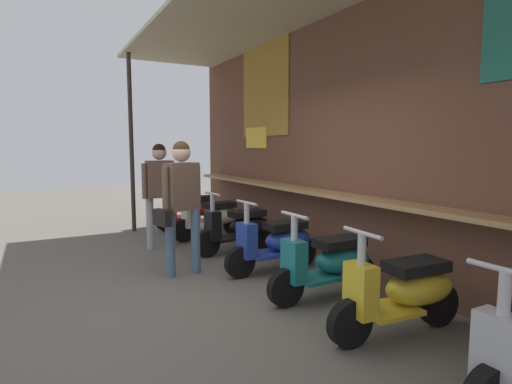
% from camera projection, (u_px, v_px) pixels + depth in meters
% --- Properties ---
extents(ground_plane, '(27.19, 27.19, 0.00)m').
position_uv_depth(ground_plane, '(219.00, 297.00, 4.47)').
color(ground_plane, '#605B54').
extents(market_stall_facade, '(9.71, 2.29, 3.66)m').
position_uv_depth(market_stall_facade, '(354.00, 118.00, 5.15)').
color(market_stall_facade, brown).
rests_on(market_stall_facade, ground_plane).
extents(scooter_red, '(0.46, 1.40, 0.97)m').
position_uv_depth(scooter_red, '(194.00, 209.00, 8.20)').
color(scooter_red, red).
rests_on(scooter_red, ground_plane).
extents(scooter_cream, '(0.46, 1.40, 0.97)m').
position_uv_depth(scooter_cream, '(214.00, 217.00, 7.32)').
color(scooter_cream, beige).
rests_on(scooter_cream, ground_plane).
extents(scooter_black, '(0.48, 1.40, 0.97)m').
position_uv_depth(scooter_black, '(241.00, 227.00, 6.37)').
color(scooter_black, black).
rests_on(scooter_black, ground_plane).
extents(scooter_blue, '(0.48, 1.40, 0.97)m').
position_uv_depth(scooter_blue, '(278.00, 242.00, 5.40)').
color(scooter_blue, '#233D9E').
rests_on(scooter_blue, ground_plane).
extents(scooter_teal, '(0.46, 1.40, 0.97)m').
position_uv_depth(scooter_teal, '(331.00, 262.00, 4.44)').
color(scooter_teal, '#197075').
rests_on(scooter_teal, ground_plane).
extents(scooter_yellow, '(0.50, 1.40, 0.97)m').
position_uv_depth(scooter_yellow, '(405.00, 291.00, 3.56)').
color(scooter_yellow, gold).
rests_on(scooter_yellow, ground_plane).
extents(shopper_with_handbag, '(0.29, 0.66, 1.69)m').
position_uv_depth(shopper_with_handbag, '(161.00, 185.00, 6.54)').
color(shopper_with_handbag, '#999EA8').
rests_on(shopper_with_handbag, ground_plane).
extents(shopper_browsing, '(0.43, 0.66, 1.71)m').
position_uv_depth(shopper_browsing, '(181.00, 194.00, 5.14)').
color(shopper_browsing, slate).
rests_on(shopper_browsing, ground_plane).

